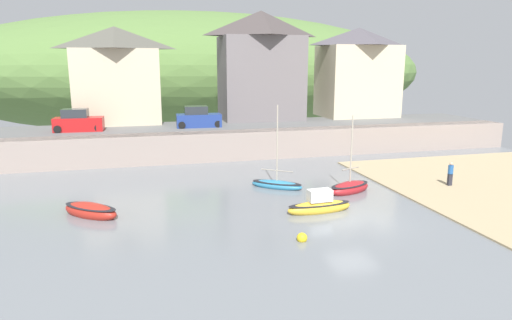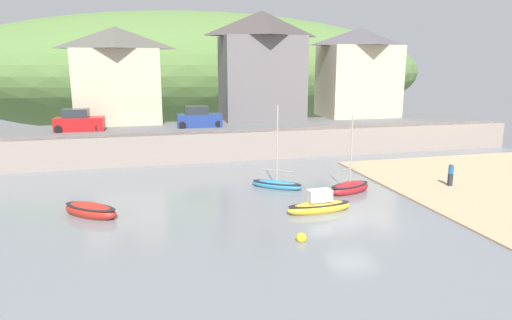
{
  "view_description": "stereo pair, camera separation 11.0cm",
  "coord_description": "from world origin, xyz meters",
  "px_view_note": "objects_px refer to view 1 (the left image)",
  "views": [
    {
      "loc": [
        -10.73,
        -20.82,
        8.21
      ],
      "look_at": [
        -3.77,
        6.39,
        2.13
      ],
      "focal_mm": 31.39,
      "sensor_mm": 36.0,
      "label": 1
    },
    {
      "loc": [
        -10.63,
        -20.84,
        8.21
      ],
      "look_at": [
        -3.77,
        6.39,
        2.13
      ],
      "focal_mm": 31.39,
      "sensor_mm": 36.0,
      "label": 2
    }
  ],
  "objects_px": {
    "rowboat_small_beached": "(350,188)",
    "motorboat_with_cabin": "(91,211)",
    "waterfront_building_centre": "(261,65)",
    "sailboat_far_left": "(319,206)",
    "parked_car_by_wall": "(198,118)",
    "dinghy_open_wooden": "(277,184)",
    "person_on_slipway": "(450,173)",
    "waterfront_building_left": "(117,75)",
    "mooring_buoy": "(302,238)",
    "waterfront_building_right": "(358,72)",
    "parked_car_near_slipway": "(78,122)"
  },
  "relations": [
    {
      "from": "rowboat_small_beached",
      "to": "motorboat_with_cabin",
      "type": "bearing_deg",
      "value": 160.72
    },
    {
      "from": "waterfront_building_centre",
      "to": "motorboat_with_cabin",
      "type": "bearing_deg",
      "value": -125.96
    },
    {
      "from": "sailboat_far_left",
      "to": "parked_car_by_wall",
      "type": "bearing_deg",
      "value": 99.5
    },
    {
      "from": "dinghy_open_wooden",
      "to": "motorboat_with_cabin",
      "type": "bearing_deg",
      "value": -129.31
    },
    {
      "from": "motorboat_with_cabin",
      "to": "rowboat_small_beached",
      "type": "bearing_deg",
      "value": 42.21
    },
    {
      "from": "sailboat_far_left",
      "to": "rowboat_small_beached",
      "type": "relative_size",
      "value": 0.74
    },
    {
      "from": "waterfront_building_centre",
      "to": "person_on_slipway",
      "type": "relative_size",
      "value": 6.83
    },
    {
      "from": "waterfront_building_left",
      "to": "dinghy_open_wooden",
      "type": "bearing_deg",
      "value": -59.48
    },
    {
      "from": "mooring_buoy",
      "to": "waterfront_building_centre",
      "type": "bearing_deg",
      "value": 79.05
    },
    {
      "from": "waterfront_building_centre",
      "to": "sailboat_far_left",
      "type": "bearing_deg",
      "value": -96.97
    },
    {
      "from": "rowboat_small_beached",
      "to": "parked_car_by_wall",
      "type": "relative_size",
      "value": 1.26
    },
    {
      "from": "waterfront_building_left",
      "to": "waterfront_building_right",
      "type": "distance_m",
      "value": 25.53
    },
    {
      "from": "waterfront_building_right",
      "to": "mooring_buoy",
      "type": "relative_size",
      "value": 18.94
    },
    {
      "from": "parked_car_near_slipway",
      "to": "rowboat_small_beached",
      "type": "bearing_deg",
      "value": -38.65
    },
    {
      "from": "dinghy_open_wooden",
      "to": "rowboat_small_beached",
      "type": "height_order",
      "value": "dinghy_open_wooden"
    },
    {
      "from": "waterfront_building_left",
      "to": "waterfront_building_right",
      "type": "relative_size",
      "value": 0.96
    },
    {
      "from": "waterfront_building_right",
      "to": "dinghy_open_wooden",
      "type": "height_order",
      "value": "waterfront_building_right"
    },
    {
      "from": "waterfront_building_centre",
      "to": "waterfront_building_right",
      "type": "height_order",
      "value": "waterfront_building_centre"
    },
    {
      "from": "waterfront_building_centre",
      "to": "rowboat_small_beached",
      "type": "xyz_separation_m",
      "value": [
        0.55,
        -20.37,
        -7.72
      ]
    },
    {
      "from": "waterfront_building_left",
      "to": "sailboat_far_left",
      "type": "bearing_deg",
      "value": -63.85
    },
    {
      "from": "waterfront_building_right",
      "to": "parked_car_by_wall",
      "type": "bearing_deg",
      "value": -166.2
    },
    {
      "from": "waterfront_building_centre",
      "to": "motorboat_with_cabin",
      "type": "xyz_separation_m",
      "value": [
        -15.32,
        -21.11,
        -7.73
      ]
    },
    {
      "from": "waterfront_building_right",
      "to": "motorboat_with_cabin",
      "type": "xyz_separation_m",
      "value": [
        -26.39,
        -21.11,
        -6.98
      ]
    },
    {
      "from": "waterfront_building_centre",
      "to": "parked_car_near_slipway",
      "type": "height_order",
      "value": "waterfront_building_centre"
    },
    {
      "from": "waterfront_building_centre",
      "to": "mooring_buoy",
      "type": "bearing_deg",
      "value": -100.95
    },
    {
      "from": "mooring_buoy",
      "to": "waterfront_building_right",
      "type": "bearing_deg",
      "value": 59.1
    },
    {
      "from": "parked_car_near_slipway",
      "to": "person_on_slipway",
      "type": "xyz_separation_m",
      "value": [
        25.43,
        -16.38,
        -2.22
      ]
    },
    {
      "from": "motorboat_with_cabin",
      "to": "waterfront_building_right",
      "type": "bearing_deg",
      "value": 78.2
    },
    {
      "from": "parked_car_near_slipway",
      "to": "mooring_buoy",
      "type": "bearing_deg",
      "value": -59.09
    },
    {
      "from": "sailboat_far_left",
      "to": "parked_car_by_wall",
      "type": "distance_m",
      "value": 19.78
    },
    {
      "from": "parked_car_near_slipway",
      "to": "mooring_buoy",
      "type": "xyz_separation_m",
      "value": [
        12.46,
        -22.84,
        -3.05
      ]
    },
    {
      "from": "waterfront_building_centre",
      "to": "parked_car_by_wall",
      "type": "relative_size",
      "value": 2.66
    },
    {
      "from": "dinghy_open_wooden",
      "to": "mooring_buoy",
      "type": "relative_size",
      "value": 11.28
    },
    {
      "from": "sailboat_far_left",
      "to": "waterfront_building_left",
      "type": "bearing_deg",
      "value": 112.77
    },
    {
      "from": "waterfront_building_left",
      "to": "waterfront_building_centre",
      "type": "xyz_separation_m",
      "value": [
        14.46,
        0.0,
        0.92
      ]
    },
    {
      "from": "parked_car_near_slipway",
      "to": "waterfront_building_left",
      "type": "bearing_deg",
      "value": 56.16
    },
    {
      "from": "dinghy_open_wooden",
      "to": "sailboat_far_left",
      "type": "distance_m",
      "value": 5.47
    },
    {
      "from": "person_on_slipway",
      "to": "sailboat_far_left",
      "type": "bearing_deg",
      "value": -165.67
    },
    {
      "from": "sailboat_far_left",
      "to": "rowboat_small_beached",
      "type": "bearing_deg",
      "value": 39.73
    },
    {
      "from": "waterfront_building_centre",
      "to": "parked_car_by_wall",
      "type": "distance_m",
      "value": 9.79
    },
    {
      "from": "motorboat_with_cabin",
      "to": "parked_car_by_wall",
      "type": "distance_m",
      "value": 18.69
    },
    {
      "from": "waterfront_building_right",
      "to": "parked_car_near_slipway",
      "type": "xyz_separation_m",
      "value": [
        -28.82,
        -4.5,
        -4.07
      ]
    },
    {
      "from": "waterfront_building_left",
      "to": "motorboat_with_cabin",
      "type": "height_order",
      "value": "waterfront_building_left"
    },
    {
      "from": "waterfront_building_left",
      "to": "waterfront_building_centre",
      "type": "bearing_deg",
      "value": 0.0
    },
    {
      "from": "waterfront_building_centre",
      "to": "person_on_slipway",
      "type": "distance_m",
      "value": 23.34
    },
    {
      "from": "waterfront_building_right",
      "to": "sailboat_far_left",
      "type": "bearing_deg",
      "value": -120.62
    },
    {
      "from": "rowboat_small_beached",
      "to": "parked_car_near_slipway",
      "type": "relative_size",
      "value": 1.25
    },
    {
      "from": "person_on_slipway",
      "to": "mooring_buoy",
      "type": "bearing_deg",
      "value": -153.54
    },
    {
      "from": "motorboat_with_cabin",
      "to": "waterfront_building_left",
      "type": "bearing_deg",
      "value": 127.22
    },
    {
      "from": "waterfront_building_left",
      "to": "mooring_buoy",
      "type": "distance_m",
      "value": 29.66
    }
  ]
}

